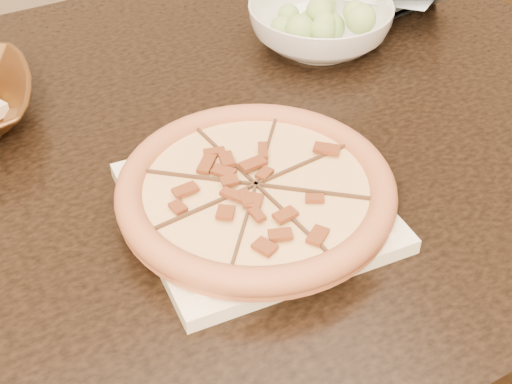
{
  "coord_description": "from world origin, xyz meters",
  "views": [
    {
      "loc": [
        -0.25,
        -0.5,
        1.29
      ],
      "look_at": [
        0.03,
        0.03,
        0.78
      ],
      "focal_mm": 50.0,
      "sensor_mm": 36.0,
      "label": 1
    }
  ],
  "objects_px": {
    "dining_table": "(135,216)",
    "pizza": "(256,189)",
    "plate": "(256,205)",
    "salad_bowl": "(320,25)"
  },
  "relations": [
    {
      "from": "dining_table",
      "to": "pizza",
      "type": "xyz_separation_m",
      "value": [
        0.1,
        -0.16,
        0.13
      ]
    },
    {
      "from": "plate",
      "to": "dining_table",
      "type": "bearing_deg",
      "value": 120.22
    },
    {
      "from": "salad_bowl",
      "to": "pizza",
      "type": "bearing_deg",
      "value": -132.19
    },
    {
      "from": "dining_table",
      "to": "plate",
      "type": "relative_size",
      "value": 5.25
    },
    {
      "from": "dining_table",
      "to": "plate",
      "type": "xyz_separation_m",
      "value": [
        0.1,
        -0.16,
        0.11
      ]
    },
    {
      "from": "dining_table",
      "to": "pizza",
      "type": "bearing_deg",
      "value": -59.78
    },
    {
      "from": "dining_table",
      "to": "salad_bowl",
      "type": "xyz_separation_m",
      "value": [
        0.36,
        0.13,
        0.13
      ]
    },
    {
      "from": "dining_table",
      "to": "plate",
      "type": "bearing_deg",
      "value": -59.78
    },
    {
      "from": "plate",
      "to": "pizza",
      "type": "bearing_deg",
      "value": 172.63
    },
    {
      "from": "pizza",
      "to": "dining_table",
      "type": "bearing_deg",
      "value": 120.22
    }
  ]
}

